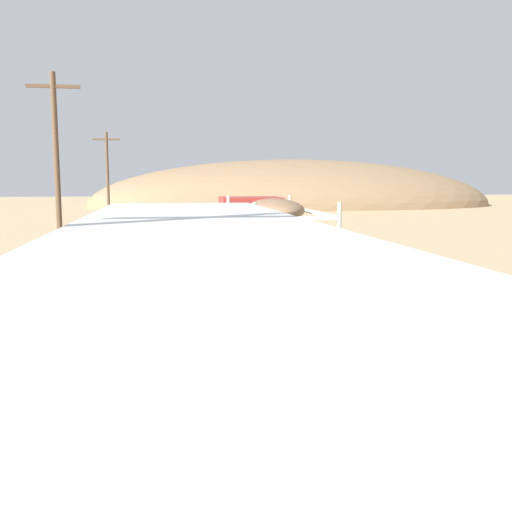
# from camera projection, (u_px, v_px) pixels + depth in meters

# --- Properties ---
(ground_plane) EXTENTS (240.00, 240.00, 0.00)m
(ground_plane) POSITION_uv_depth(u_px,v_px,m) (384.00, 469.00, 7.19)
(ground_plane) COLOR tan
(road_surface) EXTENTS (8.00, 120.00, 0.02)m
(road_surface) POSITION_uv_depth(u_px,v_px,m) (384.00, 468.00, 7.19)
(road_surface) COLOR #423F44
(road_surface) RESTS_ON ground
(road_centre_line) EXTENTS (0.16, 117.60, 0.00)m
(road_centre_line) POSITION_uv_depth(u_px,v_px,m) (384.00, 468.00, 7.19)
(road_centre_line) COLOR #D8CC4C
(road_centre_line) RESTS_ON road_surface
(livestock_truck) EXTENTS (2.53, 9.70, 3.02)m
(livestock_truck) POSITION_uv_depth(u_px,v_px,m) (259.00, 228.00, 21.81)
(livestock_truck) COLOR #B2332D
(livestock_truck) RESTS_ON road_surface
(bus) EXTENTS (2.54, 10.00, 3.21)m
(bus) POSITION_uv_depth(u_px,v_px,m) (199.00, 371.00, 5.67)
(bus) COLOR #2D8C66
(bus) RESTS_ON road_surface
(power_pole_mid) EXTENTS (2.20, 0.24, 8.15)m
(power_pole_mid) POSITION_uv_depth(u_px,v_px,m) (57.00, 163.00, 24.25)
(power_pole_mid) COLOR brown
(power_pole_mid) RESTS_ON ground
(power_pole_far) EXTENTS (2.20, 0.24, 7.48)m
(power_pole_far) POSITION_uv_depth(u_px,v_px,m) (108.00, 175.00, 46.38)
(power_pole_far) COLOR brown
(power_pole_far) RESTS_ON ground
(distant_hill) EXTENTS (55.80, 25.99, 12.67)m
(distant_hill) POSITION_uv_depth(u_px,v_px,m) (295.00, 206.00, 77.79)
(distant_hill) COLOR #957553
(distant_hill) RESTS_ON ground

